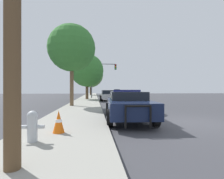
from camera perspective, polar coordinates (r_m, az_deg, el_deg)
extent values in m
plane|color=#3D3D42|center=(8.70, 22.87, -9.79)|extent=(110.00, 110.00, 0.00)
cube|color=#99968C|center=(7.73, -13.26, -10.55)|extent=(3.00, 110.00, 0.13)
cube|color=#141E3D|center=(8.57, 5.13, -5.40)|extent=(2.16, 5.14, 0.64)
cube|color=black|center=(8.78, 4.91, -1.94)|extent=(1.76, 2.71, 0.38)
cylinder|color=black|center=(7.28, 14.08, -8.90)|extent=(0.28, 0.72, 0.71)
cylinder|color=black|center=(6.98, -0.75, -9.27)|extent=(0.28, 0.72, 0.71)
cylinder|color=black|center=(10.29, 9.08, -6.27)|extent=(0.28, 0.72, 0.71)
cylinder|color=black|center=(10.08, -1.29, -6.40)|extent=(0.28, 0.72, 0.71)
cylinder|color=black|center=(6.08, 12.47, -8.55)|extent=(0.07, 0.07, 0.76)
cylinder|color=black|center=(5.92, 4.45, -8.78)|extent=(0.07, 0.07, 0.76)
cylinder|color=black|center=(5.95, 8.51, -5.38)|extent=(0.89, 0.12, 0.07)
cube|color=navy|center=(8.78, 4.91, -0.40)|extent=(1.36, 0.28, 0.09)
cube|color=navy|center=(8.74, 11.30, -5.09)|extent=(0.21, 3.62, 0.18)
cylinder|color=#B7BCC1|center=(5.07, -24.57, -11.75)|extent=(0.25, 0.25, 0.64)
sphere|color=#B7BCC1|center=(5.01, -24.57, -7.81)|extent=(0.26, 0.26, 0.26)
cylinder|color=#B7BCC1|center=(5.13, -26.86, -10.89)|extent=(0.18, 0.10, 0.10)
cylinder|color=#B7BCC1|center=(4.99, -22.21, -11.19)|extent=(0.18, 0.10, 0.10)
cylinder|color=#424247|center=(28.68, -6.69, 3.00)|extent=(0.16, 0.16, 5.67)
cylinder|color=#424247|center=(28.98, -2.76, 8.31)|extent=(3.94, 0.11, 0.11)
cube|color=black|center=(29.09, 1.15, 7.38)|extent=(0.30, 0.24, 0.90)
sphere|color=red|center=(29.00, 1.18, 8.00)|extent=(0.20, 0.20, 0.20)
sphere|color=orange|center=(28.96, 1.18, 7.42)|extent=(0.20, 0.20, 0.20)
sphere|color=green|center=(28.92, 1.18, 6.83)|extent=(0.20, 0.20, 0.20)
cube|color=#474C51|center=(34.93, 4.82, -1.43)|extent=(2.14, 4.52, 0.53)
cube|color=black|center=(35.14, 4.78, -0.60)|extent=(1.73, 2.40, 0.47)
cylinder|color=black|center=(33.70, 6.60, -1.93)|extent=(0.28, 0.66, 0.65)
cylinder|color=black|center=(33.49, 3.55, -1.94)|extent=(0.28, 0.66, 0.65)
cylinder|color=black|center=(36.40, 5.98, -1.78)|extent=(0.28, 0.66, 0.65)
cylinder|color=black|center=(36.21, 3.16, -1.79)|extent=(0.28, 0.66, 0.65)
cube|color=slate|center=(50.54, 1.53, -0.87)|extent=(2.15, 4.67, 0.68)
cube|color=black|center=(50.30, 1.55, -0.21)|extent=(1.74, 2.47, 0.49)
cylinder|color=black|center=(51.91, 0.45, -1.22)|extent=(0.29, 0.70, 0.68)
cylinder|color=black|center=(52.01, 2.43, -1.22)|extent=(0.29, 0.70, 0.68)
cylinder|color=black|center=(49.09, 0.58, -1.29)|extent=(0.29, 0.70, 0.68)
cylinder|color=black|center=(49.20, 2.67, -1.29)|extent=(0.29, 0.70, 0.68)
cube|color=#B7B7BC|center=(22.87, -1.41, -2.12)|extent=(1.82, 4.17, 0.55)
cube|color=black|center=(22.64, -1.36, -0.83)|extent=(1.56, 2.17, 0.48)
cylinder|color=black|center=(24.11, -3.74, -2.66)|extent=(0.25, 0.70, 0.70)
cylinder|color=black|center=(24.24, 0.40, -2.64)|extent=(0.25, 0.70, 0.70)
cylinder|color=black|center=(21.54, -3.45, -2.98)|extent=(0.25, 0.70, 0.70)
cylinder|color=black|center=(21.69, 1.19, -2.96)|extent=(0.25, 0.70, 0.70)
cylinder|color=brown|center=(15.00, -13.02, 2.01)|extent=(0.31, 0.31, 3.74)
sphere|color=#387A33|center=(15.39, -13.02, 13.08)|extent=(3.95, 3.95, 3.95)
cylinder|color=brown|center=(24.49, -8.16, 0.09)|extent=(0.40, 0.40, 2.75)
sphere|color=#387A33|center=(24.64, -8.16, 6.23)|extent=(4.57, 4.57, 4.57)
cylinder|color=#4C3823|center=(42.71, -7.07, 0.39)|extent=(0.30, 0.30, 3.23)
sphere|color=#5B9947|center=(42.86, -7.07, 4.82)|extent=(6.17, 6.17, 6.17)
cone|color=orange|center=(5.79, -17.03, -10.02)|extent=(0.36, 0.36, 0.69)
cylinder|color=white|center=(5.78, -17.03, -9.68)|extent=(0.20, 0.20, 0.10)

